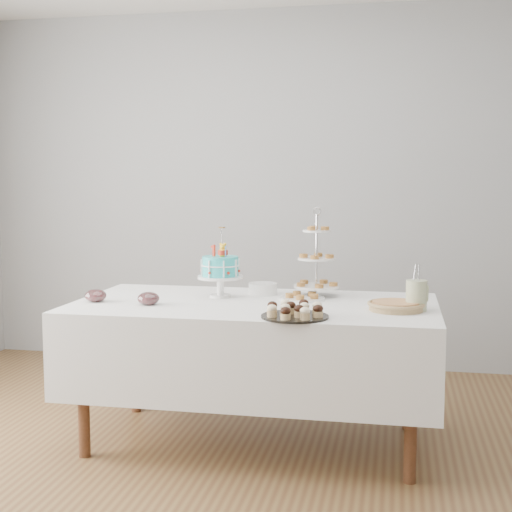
% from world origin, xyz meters
% --- Properties ---
extents(floor, '(5.00, 5.00, 0.00)m').
position_xyz_m(floor, '(0.00, 0.00, 0.00)').
color(floor, brown).
rests_on(floor, ground).
extents(walls, '(5.04, 4.04, 2.70)m').
position_xyz_m(walls, '(0.00, 0.00, 1.35)').
color(walls, '#949699').
rests_on(walls, floor).
extents(table, '(1.92, 1.02, 0.77)m').
position_xyz_m(table, '(0.00, 0.30, 0.54)').
color(table, silver).
rests_on(table, floor).
extents(birthday_cake, '(0.25, 0.25, 0.39)m').
position_xyz_m(birthday_cake, '(-0.22, 0.43, 0.88)').
color(birthday_cake, white).
rests_on(birthday_cake, table).
extents(cupcake_tray, '(0.32, 0.32, 0.07)m').
position_xyz_m(cupcake_tray, '(0.27, -0.08, 0.81)').
color(cupcake_tray, black).
rests_on(cupcake_tray, table).
extents(pie, '(0.29, 0.29, 0.05)m').
position_xyz_m(pie, '(0.74, 0.21, 0.80)').
color(pie, tan).
rests_on(pie, table).
extents(tiered_stand, '(0.26, 0.26, 0.50)m').
position_xyz_m(tiered_stand, '(0.30, 0.58, 0.98)').
color(tiered_stand, silver).
rests_on(tiered_stand, table).
extents(plate_stack, '(0.16, 0.16, 0.06)m').
position_xyz_m(plate_stack, '(-0.01, 0.58, 0.80)').
color(plate_stack, white).
rests_on(plate_stack, table).
extents(pastry_plate, '(0.24, 0.24, 0.04)m').
position_xyz_m(pastry_plate, '(0.24, 0.44, 0.79)').
color(pastry_plate, white).
rests_on(pastry_plate, table).
extents(jam_bowl_a, '(0.12, 0.12, 0.07)m').
position_xyz_m(jam_bowl_a, '(-0.53, 0.12, 0.80)').
color(jam_bowl_a, silver).
rests_on(jam_bowl_a, table).
extents(jam_bowl_b, '(0.12, 0.12, 0.07)m').
position_xyz_m(jam_bowl_b, '(-0.84, 0.15, 0.80)').
color(jam_bowl_b, silver).
rests_on(jam_bowl_b, table).
extents(utensil_pitcher, '(0.11, 0.10, 0.23)m').
position_xyz_m(utensil_pitcher, '(0.84, 0.22, 0.85)').
color(utensil_pitcher, beige).
rests_on(utensil_pitcher, table).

